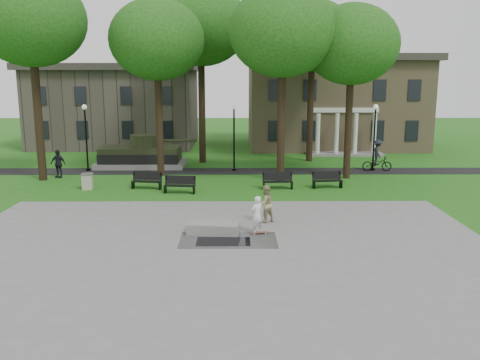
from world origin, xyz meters
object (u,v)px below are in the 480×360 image
Objects in this scene: concrete_block at (214,228)px; skateboarder at (257,215)px; cyclist at (377,158)px; trash_bin at (88,181)px; park_bench_0 at (147,180)px; friend_watching at (265,204)px.

skateboarder is (1.86, -0.06, 0.60)m from concrete_block.
cyclist is 19.87m from trash_bin.
cyclist is 16.49m from park_bench_0.
park_bench_0 is at bearing 112.94° from cyclist.
friend_watching reaches higher than park_bench_0.
skateboarder is 0.94× the size of friend_watching.
concrete_block is 18.38m from cyclist.
cyclist reaches higher than friend_watching.
cyclist is at bearing 17.11° from trash_bin.
skateboarder is 0.73× the size of cyclist.
concrete_block is at bearing 145.75° from cyclist.
skateboarder is at bearing 45.84° from friend_watching.
cyclist is (8.73, 13.04, 0.03)m from friend_watching.
cyclist reaches higher than park_bench_0.
trash_bin is (-10.26, 7.19, -0.41)m from friend_watching.
trash_bin is at bearing 131.97° from concrete_block.
concrete_block is 2.29× the size of trash_bin.
cyclist reaches higher than trash_bin.
cyclist is at bearing -161.89° from skateboarder.
concrete_block is 0.97× the size of cyclist.
skateboarder is 13.24m from trash_bin.
friend_watching is 15.69m from cyclist.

